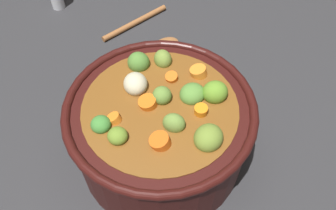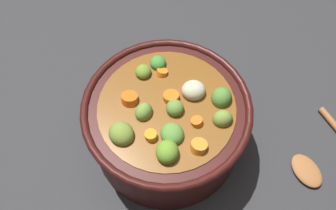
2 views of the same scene
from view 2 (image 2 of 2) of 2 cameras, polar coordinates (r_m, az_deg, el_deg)
The scene contains 3 objects.
ground_plane at distance 0.74m, azimuth -0.17°, elevation -5.32°, with size 1.10×1.10×0.00m, color #2D2D30.
cooking_pot at distance 0.68m, azimuth -0.17°, elevation -2.79°, with size 0.29×0.29×0.16m.
wooden_spoon at distance 0.78m, azimuth 22.82°, elevation -7.79°, with size 0.19×0.19×0.01m.
Camera 2 is at (-0.13, 0.28, 0.67)m, focal length 39.97 mm.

